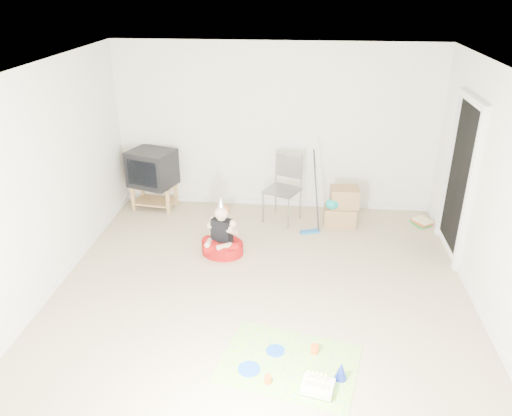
# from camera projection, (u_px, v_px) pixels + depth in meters

# --- Properties ---
(ground) EXTENTS (5.00, 5.00, 0.00)m
(ground) POSITION_uv_depth(u_px,v_px,m) (261.00, 290.00, 6.03)
(ground) COLOR tan
(ground) RESTS_ON ground
(doorway_recess) EXTENTS (0.02, 0.90, 2.05)m
(doorway_recess) POSITION_uv_depth(u_px,v_px,m) (460.00, 181.00, 6.46)
(doorway_recess) COLOR black
(doorway_recess) RESTS_ON ground
(tv_stand) EXTENTS (0.69, 0.48, 0.41)m
(tv_stand) POSITION_uv_depth(u_px,v_px,m) (155.00, 194.00, 8.05)
(tv_stand) COLOR #A07A48
(tv_stand) RESTS_ON ground
(crt_tv) EXTENTS (0.80, 0.73, 0.57)m
(crt_tv) POSITION_uv_depth(u_px,v_px,m) (152.00, 168.00, 7.86)
(crt_tv) COLOR black
(crt_tv) RESTS_ON tv_stand
(folding_chair) EXTENTS (0.62, 0.61, 1.04)m
(folding_chair) POSITION_uv_depth(u_px,v_px,m) (282.00, 190.00, 7.52)
(folding_chair) COLOR gray
(folding_chair) RESTS_ON ground
(cardboard_boxes) EXTENTS (0.50, 0.38, 0.60)m
(cardboard_boxes) POSITION_uv_depth(u_px,v_px,m) (341.00, 208.00, 7.48)
(cardboard_boxes) COLOR #926E46
(cardboard_boxes) RESTS_ON ground
(floor_mop) EXTENTS (0.31, 0.38, 1.18)m
(floor_mop) POSITION_uv_depth(u_px,v_px,m) (311.00, 217.00, 7.25)
(floor_mop) COLOR #2263AA
(floor_mop) RESTS_ON ground
(book_pile) EXTENTS (0.30, 0.34, 0.09)m
(book_pile) POSITION_uv_depth(u_px,v_px,m) (421.00, 222.00, 7.59)
(book_pile) COLOR #2A7F32
(book_pile) RESTS_ON ground
(seated_woman) EXTENTS (0.75, 0.75, 0.84)m
(seated_woman) POSITION_uv_depth(u_px,v_px,m) (222.00, 241.00, 6.75)
(seated_woman) COLOR #A80F0F
(seated_woman) RESTS_ON ground
(party_mat) EXTENTS (1.49, 1.22, 0.01)m
(party_mat) POSITION_uv_depth(u_px,v_px,m) (289.00, 363.00, 4.88)
(party_mat) COLOR #E12F78
(party_mat) RESTS_ON ground
(birthday_cake) EXTENTS (0.33, 0.28, 0.14)m
(birthday_cake) POSITION_uv_depth(u_px,v_px,m) (318.00, 387.00, 4.55)
(birthday_cake) COLOR white
(birthday_cake) RESTS_ON party_mat
(blue_plate_near) EXTENTS (0.25, 0.25, 0.01)m
(blue_plate_near) POSITION_uv_depth(u_px,v_px,m) (275.00, 351.00, 5.03)
(blue_plate_near) COLOR blue
(blue_plate_near) RESTS_ON party_mat
(blue_plate_far) EXTENTS (0.30, 0.30, 0.01)m
(blue_plate_far) POSITION_uv_depth(u_px,v_px,m) (249.00, 369.00, 4.80)
(blue_plate_far) COLOR blue
(blue_plate_far) RESTS_ON party_mat
(orange_cup_near) EXTENTS (0.11, 0.11, 0.09)m
(orange_cup_near) POSITION_uv_depth(u_px,v_px,m) (315.00, 349.00, 4.99)
(orange_cup_near) COLOR #E95B19
(orange_cup_near) RESTS_ON party_mat
(orange_cup_far) EXTENTS (0.09, 0.09, 0.08)m
(orange_cup_far) POSITION_uv_depth(u_px,v_px,m) (268.00, 380.00, 4.62)
(orange_cup_far) COLOR #E95B19
(orange_cup_far) RESTS_ON party_mat
(blue_party_hat) EXTENTS (0.14, 0.14, 0.18)m
(blue_party_hat) POSITION_uv_depth(u_px,v_px,m) (341.00, 371.00, 4.66)
(blue_party_hat) COLOR #1B30BE
(blue_party_hat) RESTS_ON party_mat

